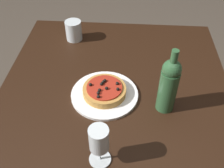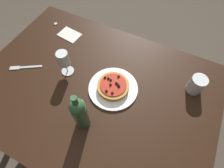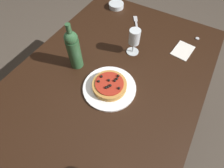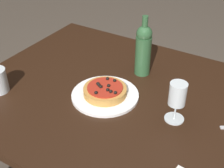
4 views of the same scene
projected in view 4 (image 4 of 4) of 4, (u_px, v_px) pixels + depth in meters
dining_table at (131, 113)px, 1.34m from camera, size 1.38×1.00×0.72m
dinner_plate at (105, 95)px, 1.31m from camera, size 0.28×0.28×0.01m
pizza at (105, 91)px, 1.29m from camera, size 0.18×0.18×0.05m
wine_glass at (177, 96)px, 1.13m from camera, size 0.08×0.08×0.16m
wine_bottle at (143, 49)px, 1.39m from camera, size 0.07×0.07×0.28m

